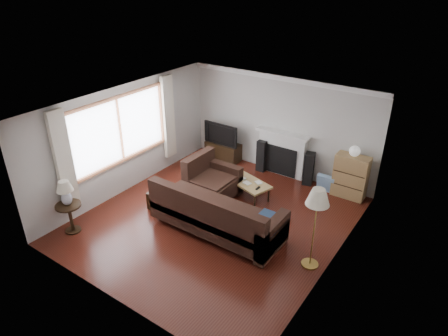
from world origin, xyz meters
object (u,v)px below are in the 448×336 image
Objects in this scene: coffee_table at (248,189)px; floor_lamp at (314,229)px; tv_stand at (223,151)px; side_table at (71,218)px; bookshelf at (351,176)px; sectional_sofa at (217,212)px.

coffee_table is 2.60m from floor_lamp.
floor_lamp reaches higher than tv_stand.
tv_stand is 4.51m from side_table.
bookshelf is at bearing 0.49° from tv_stand.
side_table reaches higher than coffee_table.
tv_stand is 0.94× the size of coffee_table.
tv_stand is 3.52m from bookshelf.
bookshelf is 1.01× the size of coffee_table.
bookshelf is at bearing 59.27° from sectional_sofa.
sectional_sofa reaches higher than tv_stand.
tv_stand is at bearing 82.32° from side_table.
tv_stand is 0.33× the size of sectional_sofa.
floor_lamp is at bearing 22.14° from side_table.
side_table is at bearing -97.68° from tv_stand.
bookshelf reaches higher than sectional_sofa.
bookshelf is 6.10m from side_table.
bookshelf is at bearing 47.58° from side_table.
tv_stand is 2.10m from coffee_table.
side_table is at bearing -132.42° from bookshelf.
bookshelf is 0.35× the size of sectional_sofa.
sectional_sofa is 1.98m from floor_lamp.
sectional_sofa is 2.93m from side_table.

